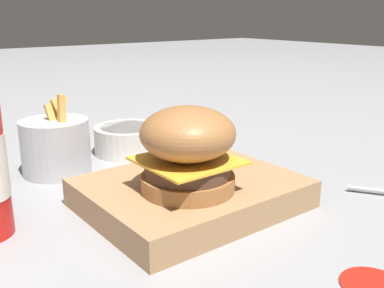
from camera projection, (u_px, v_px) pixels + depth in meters
ground_plane at (181, 200)px, 0.63m from camera, size 6.00×6.00×0.00m
serving_board at (192, 193)px, 0.61m from camera, size 0.27×0.22×0.04m
burger at (188, 149)px, 0.55m from camera, size 0.12×0.12×0.11m
fries_basket at (56, 146)px, 0.73m from camera, size 0.11×0.11×0.13m
side_bowl at (129, 139)px, 0.84m from camera, size 0.13×0.13×0.05m
ketchup_puddle at (373, 284)px, 0.43m from camera, size 0.06×0.06×0.00m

